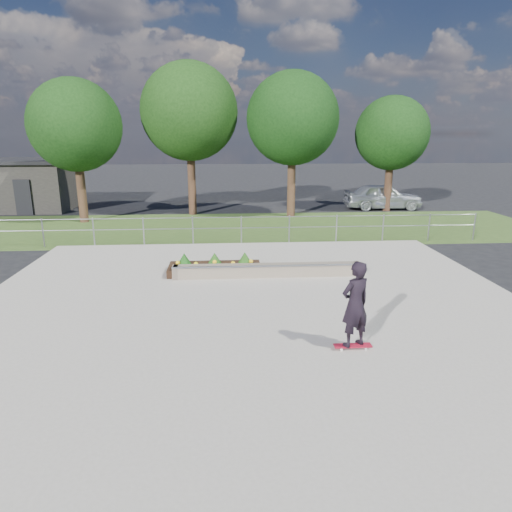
{
  "coord_description": "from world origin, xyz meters",
  "views": [
    {
      "loc": [
        -0.65,
        -11.02,
        4.47
      ],
      "look_at": [
        0.2,
        1.5,
        1.1
      ],
      "focal_mm": 32.0,
      "sensor_mm": 36.0,
      "label": 1
    }
  ],
  "objects_px": {
    "grind_ledge": "(268,270)",
    "parked_car": "(383,196)",
    "skateboarder": "(355,305)",
    "planter_bed": "(215,267)"
  },
  "relations": [
    {
      "from": "grind_ledge",
      "to": "skateboarder",
      "type": "relative_size",
      "value": 3.12
    },
    {
      "from": "skateboarder",
      "to": "parked_car",
      "type": "distance_m",
      "value": 19.77
    },
    {
      "from": "grind_ledge",
      "to": "skateboarder",
      "type": "height_order",
      "value": "skateboarder"
    },
    {
      "from": "skateboarder",
      "to": "planter_bed",
      "type": "bearing_deg",
      "value": 117.71
    },
    {
      "from": "grind_ledge",
      "to": "parked_car",
      "type": "xyz_separation_m",
      "value": [
        8.3,
        13.33,
        0.52
      ]
    },
    {
      "from": "grind_ledge",
      "to": "planter_bed",
      "type": "bearing_deg",
      "value": 160.76
    },
    {
      "from": "grind_ledge",
      "to": "planter_bed",
      "type": "distance_m",
      "value": 1.79
    },
    {
      "from": "planter_bed",
      "to": "parked_car",
      "type": "xyz_separation_m",
      "value": [
        10.0,
        12.74,
        0.54
      ]
    },
    {
      "from": "skateboarder",
      "to": "parked_car",
      "type": "relative_size",
      "value": 0.42
    },
    {
      "from": "grind_ledge",
      "to": "parked_car",
      "type": "distance_m",
      "value": 15.71
    }
  ]
}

